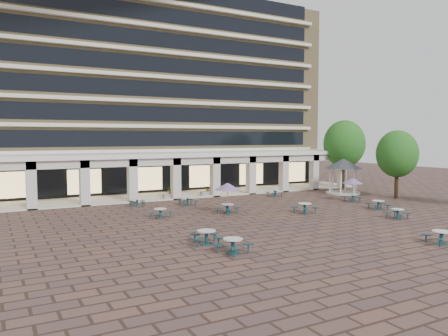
{
  "coord_description": "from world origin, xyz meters",
  "views": [
    {
      "loc": [
        -17.71,
        -26.28,
        5.9
      ],
      "look_at": [
        -1.93,
        3.0,
        3.58
      ],
      "focal_mm": 35.0,
      "sensor_mm": 36.0,
      "label": 1
    }
  ],
  "objects_px": {
    "picnic_table_3": "(398,213)",
    "planter_left": "(171,193)",
    "picnic_table_2": "(441,236)",
    "gazebo": "(343,168)",
    "planter_right": "(208,192)",
    "picnic_table_0": "(233,244)"
  },
  "relations": [
    {
      "from": "picnic_table_0",
      "to": "planter_left",
      "type": "relative_size",
      "value": 1.37
    },
    {
      "from": "picnic_table_2",
      "to": "planter_left",
      "type": "height_order",
      "value": "planter_left"
    },
    {
      "from": "picnic_table_2",
      "to": "gazebo",
      "type": "relative_size",
      "value": 0.48
    },
    {
      "from": "picnic_table_3",
      "to": "planter_left",
      "type": "relative_size",
      "value": 1.17
    },
    {
      "from": "gazebo",
      "to": "planter_right",
      "type": "distance_m",
      "value": 14.48
    },
    {
      "from": "picnic_table_0",
      "to": "planter_left",
      "type": "distance_m",
      "value": 20.58
    },
    {
      "from": "gazebo",
      "to": "planter_left",
      "type": "bearing_deg",
      "value": 164.07
    },
    {
      "from": "picnic_table_2",
      "to": "planter_right",
      "type": "distance_m",
      "value": 24.05
    },
    {
      "from": "picnic_table_2",
      "to": "gazebo",
      "type": "height_order",
      "value": "gazebo"
    },
    {
      "from": "picnic_table_2",
      "to": "planter_right",
      "type": "xyz_separation_m",
      "value": [
        -2.66,
        23.9,
        -0.02
      ]
    },
    {
      "from": "picnic_table_2",
      "to": "gazebo",
      "type": "xyz_separation_m",
      "value": [
        10.74,
        18.93,
        2.32
      ]
    },
    {
      "from": "picnic_table_3",
      "to": "planter_right",
      "type": "height_order",
      "value": "planter_right"
    },
    {
      "from": "picnic_table_0",
      "to": "planter_left",
      "type": "xyz_separation_m",
      "value": [
        4.47,
        20.08,
        0.12
      ]
    },
    {
      "from": "picnic_table_3",
      "to": "gazebo",
      "type": "relative_size",
      "value": 0.45
    },
    {
      "from": "planter_right",
      "to": "picnic_table_3",
      "type": "bearing_deg",
      "value": -68.62
    },
    {
      "from": "picnic_table_3",
      "to": "gazebo",
      "type": "distance_m",
      "value": 14.3
    },
    {
      "from": "picnic_table_0",
      "to": "gazebo",
      "type": "height_order",
      "value": "gazebo"
    },
    {
      "from": "picnic_table_3",
      "to": "planter_right",
      "type": "relative_size",
      "value": 1.17
    },
    {
      "from": "planter_left",
      "to": "planter_right",
      "type": "relative_size",
      "value": 1.0
    },
    {
      "from": "picnic_table_0",
      "to": "gazebo",
      "type": "bearing_deg",
      "value": 14.41
    },
    {
      "from": "gazebo",
      "to": "planter_right",
      "type": "height_order",
      "value": "gazebo"
    },
    {
      "from": "picnic_table_2",
      "to": "planter_right",
      "type": "bearing_deg",
      "value": 109.39
    }
  ]
}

